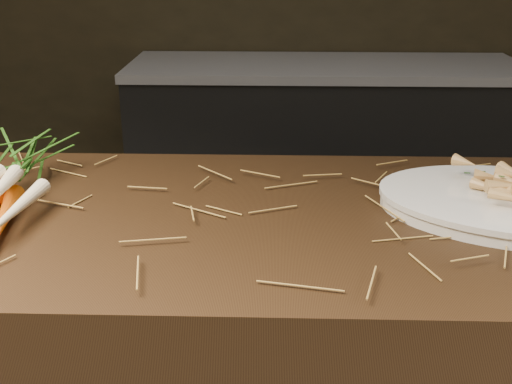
{
  "coord_description": "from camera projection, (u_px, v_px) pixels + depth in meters",
  "views": [
    {
      "loc": [
        0.07,
        -0.8,
        1.38
      ],
      "look_at": [
        0.04,
        0.26,
        0.96
      ],
      "focal_mm": 45.0,
      "sensor_mm": 36.0,
      "label": 1
    }
  ],
  "objects": [
    {
      "name": "back_counter",
      "position": [
        322.0,
        150.0,
        3.11
      ],
      "size": [
        1.82,
        0.62,
        0.84
      ],
      "color": "black",
      "rests_on": "ground"
    },
    {
      "name": "straw_bedding",
      "position": [
        237.0,
        209.0,
        1.2
      ],
      "size": [
        1.4,
        0.6,
        0.02
      ],
      "primitive_type": null,
      "color": "#A67F33",
      "rests_on": "main_counter"
    }
  ]
}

